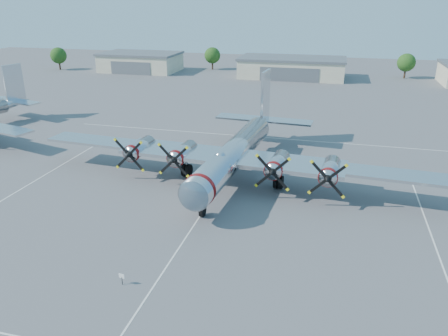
% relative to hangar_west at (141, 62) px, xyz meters
% --- Properties ---
extents(ground, '(260.00, 260.00, 0.00)m').
position_rel_hangar_west_xyz_m(ground, '(45.00, -81.96, -2.71)').
color(ground, '#525254').
rests_on(ground, ground).
extents(parking_lines, '(60.00, 50.08, 0.01)m').
position_rel_hangar_west_xyz_m(parking_lines, '(45.00, -83.71, -2.71)').
color(parking_lines, silver).
rests_on(parking_lines, ground).
extents(hangar_west, '(22.60, 14.60, 5.40)m').
position_rel_hangar_west_xyz_m(hangar_west, '(0.00, 0.00, 0.00)').
color(hangar_west, '#BCB295').
rests_on(hangar_west, ground).
extents(hangar_center, '(28.60, 14.60, 5.40)m').
position_rel_hangar_west_xyz_m(hangar_center, '(45.00, -0.00, -0.00)').
color(hangar_center, '#BCB295').
rests_on(hangar_center, ground).
extents(tree_far_west, '(4.80, 4.80, 6.64)m').
position_rel_hangar_west_xyz_m(tree_far_west, '(-25.00, -3.96, 1.51)').
color(tree_far_west, '#382619').
rests_on(tree_far_west, ground).
extents(tree_west, '(4.80, 4.80, 6.64)m').
position_rel_hangar_west_xyz_m(tree_west, '(20.00, 8.04, 1.51)').
color(tree_west, '#382619').
rests_on(tree_west, ground).
extents(tree_east, '(4.80, 4.80, 6.64)m').
position_rel_hangar_west_xyz_m(tree_east, '(75.00, 6.04, 1.51)').
color(tree_east, '#382619').
rests_on(tree_east, ground).
extents(main_bomber_b29, '(51.22, 37.00, 10.80)m').
position_rel_hangar_west_xyz_m(main_bomber_b29, '(46.14, -73.47, -2.71)').
color(main_bomber_b29, silver).
rests_on(main_bomber_b29, ground).
extents(info_placard, '(0.50, 0.11, 0.95)m').
position_rel_hangar_west_xyz_m(info_placard, '(42.57, -97.18, -2.04)').
color(info_placard, black).
rests_on(info_placard, ground).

